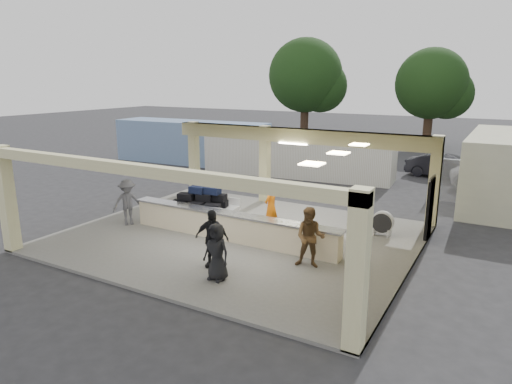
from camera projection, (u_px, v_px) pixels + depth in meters
The scene contains 16 objects.
ground at pixel (238, 238), 16.43m from camera, with size 120.00×120.00×0.00m, color #262528.
pavilion at pixel (253, 199), 16.56m from camera, with size 12.01×10.00×3.55m.
baggage_counter at pixel (231, 226), 15.86m from camera, with size 8.20×0.58×0.98m.
luggage_cart at pixel (202, 204), 17.59m from camera, with size 2.67×1.83×1.47m.
drum_fan at pixel (382, 223), 16.33m from camera, with size 0.81×0.44×0.88m.
baggage_handler at pixel (271, 206), 16.83m from camera, with size 0.66×0.36×1.81m, color orange.
passenger_a at pixel (310, 238), 13.47m from camera, with size 0.90×0.39×1.84m, color brown.
passenger_b at pixel (212, 238), 13.51m from camera, with size 1.04×0.38×1.77m, color black.
passenger_c at pixel (128, 202), 17.43m from camera, with size 1.15×0.40×1.77m, color #4A4A4F.
passenger_d at pixel (217, 252), 12.64m from camera, with size 0.80×0.33×1.64m, color black.
car_white_a at pixel (509, 179), 22.77m from camera, with size 2.43×5.12×1.46m, color white.
car_dark at pixel (443, 166), 26.27m from camera, with size 1.42×4.01×1.34m, color black.
container_white at pixel (296, 155), 26.73m from camera, with size 11.17×2.23×2.42m, color silver.
container_blue at pixel (191, 142), 30.84m from camera, with size 10.79×2.59×2.80m, color #6E87B1.
tree_left at pixel (310, 78), 39.14m from camera, with size 6.60×6.30×9.00m.
tree_mid at pixel (436, 87), 36.19m from camera, with size 6.00×5.60×8.00m.
Camera 1 is at (8.22, -13.20, 5.59)m, focal length 32.00 mm.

